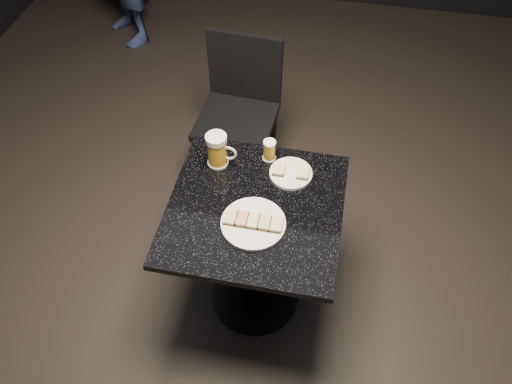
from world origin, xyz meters
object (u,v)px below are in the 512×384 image
(plate_small, at_px, (291,173))
(beer_mug, at_px, (218,150))
(plate_large, at_px, (253,223))
(beer_tumbler, at_px, (269,150))
(chair, at_px, (240,105))
(table, at_px, (255,241))

(plate_small, height_order, beer_mug, beer_mug)
(plate_large, distance_m, plate_small, 0.30)
(beer_tumbler, xyz_separation_m, chair, (-0.27, 0.60, -0.30))
(plate_large, height_order, chair, chair)
(beer_tumbler, bearing_deg, plate_large, -89.58)
(plate_small, bearing_deg, chair, 119.14)
(plate_large, bearing_deg, plate_small, 69.99)
(plate_large, bearing_deg, table, 96.74)
(table, height_order, chair, chair)
(plate_small, height_order, chair, chair)
(chair, bearing_deg, beer_tumbler, -65.73)
(plate_large, distance_m, table, 0.26)
(plate_large, relative_size, beer_tumbler, 2.59)
(plate_small, distance_m, table, 0.34)
(plate_small, distance_m, beer_mug, 0.32)
(plate_small, xyz_separation_m, table, (-0.11, -0.20, -0.25))
(beer_tumbler, distance_m, chair, 0.72)
(plate_small, height_order, table, plate_small)
(plate_large, distance_m, beer_mug, 0.37)
(plate_large, bearing_deg, beer_mug, 125.89)
(table, distance_m, beer_tumbler, 0.40)
(table, xyz_separation_m, beer_mug, (-0.20, 0.21, 0.32))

